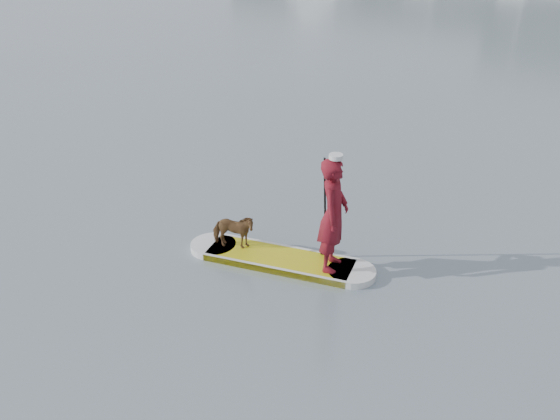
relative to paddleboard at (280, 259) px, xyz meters
The scene contains 5 objects.
paddleboard is the anchor object (origin of this frame).
paddler 1.36m from the paddleboard, 17.33° to the left, with size 0.70×0.46×1.91m, color maroon.
white_cap 2.20m from the paddleboard, 17.33° to the left, with size 0.22×0.22×0.07m, color silver.
dog 0.94m from the paddleboard, 162.67° to the right, with size 0.35×0.76×0.65m, color brown.
paddle 1.04m from the paddleboard, 41.79° to the left, with size 0.12×0.29×2.00m.
Camera 1 is at (3.27, -3.96, 5.63)m, focal length 40.00 mm.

